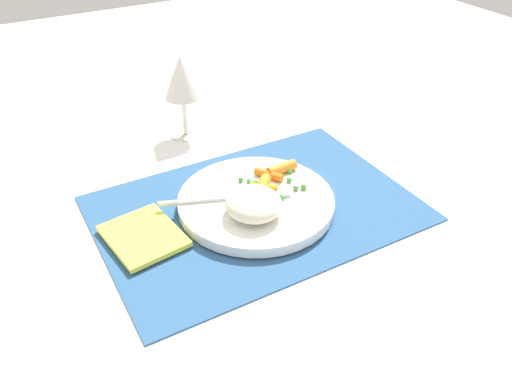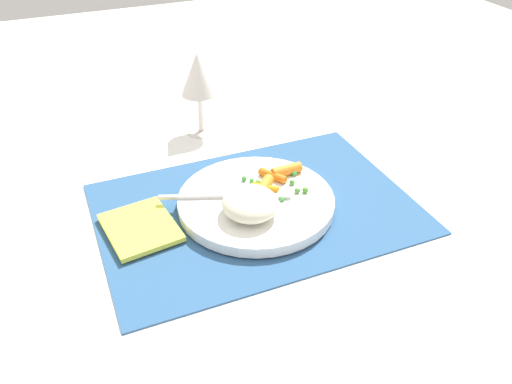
% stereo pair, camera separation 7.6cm
% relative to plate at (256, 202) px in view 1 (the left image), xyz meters
% --- Properties ---
extents(ground_plane, '(2.40, 2.40, 0.00)m').
position_rel_plate_xyz_m(ground_plane, '(0.00, 0.00, -0.01)').
color(ground_plane, white).
extents(placemat, '(0.48, 0.34, 0.01)m').
position_rel_plate_xyz_m(placemat, '(0.00, 0.00, -0.01)').
color(placemat, '#2D5684').
rests_on(placemat, ground_plane).
extents(plate, '(0.24, 0.24, 0.02)m').
position_rel_plate_xyz_m(plate, '(0.00, 0.00, 0.00)').
color(plate, white).
rests_on(plate, placemat).
extents(rice_mound, '(0.08, 0.09, 0.04)m').
position_rel_plate_xyz_m(rice_mound, '(-0.02, -0.04, 0.03)').
color(rice_mound, beige).
rests_on(rice_mound, plate).
extents(carrot_portion, '(0.10, 0.07, 0.02)m').
position_rel_plate_xyz_m(carrot_portion, '(0.04, 0.03, 0.02)').
color(carrot_portion, orange).
rests_on(carrot_portion, plate).
extents(pea_scatter, '(0.09, 0.08, 0.01)m').
position_rel_plate_xyz_m(pea_scatter, '(0.04, 0.02, 0.01)').
color(pea_scatter, green).
rests_on(pea_scatter, plate).
extents(fork, '(0.19, 0.08, 0.01)m').
position_rel_plate_xyz_m(fork, '(-0.03, 0.01, 0.01)').
color(fork, silver).
rests_on(fork, plate).
extents(wine_glass, '(0.07, 0.07, 0.16)m').
position_rel_plate_xyz_m(wine_glass, '(0.00, 0.28, 0.10)').
color(wine_glass, silver).
rests_on(wine_glass, ground_plane).
extents(napkin, '(0.11, 0.13, 0.01)m').
position_rel_plate_xyz_m(napkin, '(-0.18, 0.01, -0.00)').
color(napkin, '#EAE54C').
rests_on(napkin, placemat).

